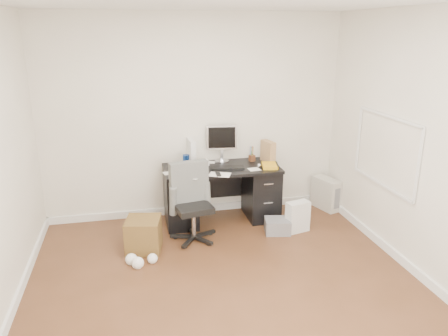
{
  "coord_description": "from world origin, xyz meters",
  "views": [
    {
      "loc": [
        -0.84,
        -3.68,
        2.47
      ],
      "look_at": [
        0.23,
        1.2,
        0.88
      ],
      "focal_mm": 35.0,
      "sensor_mm": 36.0,
      "label": 1
    }
  ],
  "objects_px": {
    "wicker_basket": "(144,235)",
    "keyboard": "(228,168)",
    "pc_tower": "(326,193)",
    "lcd_monitor": "(222,143)",
    "office_chair": "(193,203)",
    "desk": "(222,192)"
  },
  "relations": [
    {
      "from": "keyboard",
      "to": "office_chair",
      "type": "xyz_separation_m",
      "value": [
        -0.52,
        -0.42,
        -0.28
      ]
    },
    {
      "from": "office_chair",
      "to": "wicker_basket",
      "type": "bearing_deg",
      "value": -177.33
    },
    {
      "from": "pc_tower",
      "to": "wicker_basket",
      "type": "distance_m",
      "value": 2.71
    },
    {
      "from": "office_chair",
      "to": "pc_tower",
      "type": "height_order",
      "value": "office_chair"
    },
    {
      "from": "lcd_monitor",
      "to": "wicker_basket",
      "type": "height_order",
      "value": "lcd_monitor"
    },
    {
      "from": "keyboard",
      "to": "desk",
      "type": "bearing_deg",
      "value": 131.96
    },
    {
      "from": "lcd_monitor",
      "to": "wicker_basket",
      "type": "relative_size",
      "value": 1.34
    },
    {
      "from": "lcd_monitor",
      "to": "pc_tower",
      "type": "relative_size",
      "value": 1.16
    },
    {
      "from": "lcd_monitor",
      "to": "pc_tower",
      "type": "bearing_deg",
      "value": 0.45
    },
    {
      "from": "lcd_monitor",
      "to": "office_chair",
      "type": "distance_m",
      "value": 1.05
    },
    {
      "from": "desk",
      "to": "pc_tower",
      "type": "bearing_deg",
      "value": 2.77
    },
    {
      "from": "desk",
      "to": "keyboard",
      "type": "distance_m",
      "value": 0.38
    },
    {
      "from": "pc_tower",
      "to": "desk",
      "type": "bearing_deg",
      "value": 165.05
    },
    {
      "from": "wicker_basket",
      "to": "keyboard",
      "type": "bearing_deg",
      "value": 26.05
    },
    {
      "from": "lcd_monitor",
      "to": "wicker_basket",
      "type": "distance_m",
      "value": 1.64
    },
    {
      "from": "keyboard",
      "to": "wicker_basket",
      "type": "distance_m",
      "value": 1.38
    },
    {
      "from": "desk",
      "to": "pc_tower",
      "type": "relative_size",
      "value": 3.36
    },
    {
      "from": "keyboard",
      "to": "pc_tower",
      "type": "bearing_deg",
      "value": 12.72
    },
    {
      "from": "keyboard",
      "to": "lcd_monitor",
      "type": "bearing_deg",
      "value": 97.71
    },
    {
      "from": "pc_tower",
      "to": "wicker_basket",
      "type": "relative_size",
      "value": 1.15
    },
    {
      "from": "office_chair",
      "to": "pc_tower",
      "type": "distance_m",
      "value": 2.11
    },
    {
      "from": "lcd_monitor",
      "to": "office_chair",
      "type": "bearing_deg",
      "value": -117.93
    }
  ]
}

